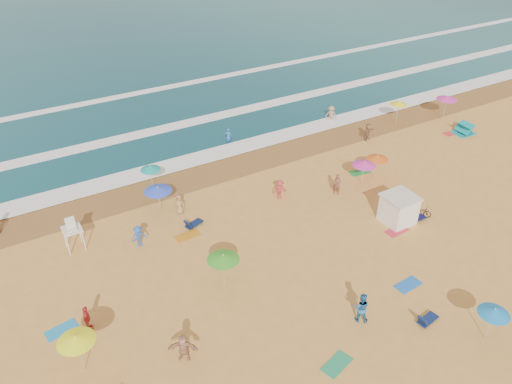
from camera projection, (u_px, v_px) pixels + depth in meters
ground at (306, 253)px, 32.49m from camera, size 220.00×220.00×0.00m
ocean at (47, 3)px, 93.32m from camera, size 220.00×140.00×0.18m
wet_sand at (219, 170)px, 41.54m from camera, size 220.00×220.00×0.00m
surf_foam at (178, 129)px, 47.88m from camera, size 200.00×18.70×0.05m
cabana at (398, 210)px, 34.92m from camera, size 2.00×2.00×2.00m
cabana_roof at (401, 197)px, 34.34m from camera, size 2.20×2.20×0.12m
bicycle at (420, 211)px, 35.81m from camera, size 1.39×1.69×0.86m
lifeguard_stand at (73, 235)px, 32.37m from camera, size 1.20×1.20×2.10m
beach_umbrellas at (325, 210)px, 33.02m from camera, size 63.56×27.30×0.80m
loungers at (424, 233)px, 34.01m from camera, size 47.32×19.10×0.34m
towels at (348, 255)px, 32.33m from camera, size 39.84×21.42×0.03m
popup_tents at (503, 151)px, 43.03m from camera, size 3.85×11.44×1.20m
beachgoers at (239, 227)px, 33.61m from camera, size 41.41×27.53×2.15m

